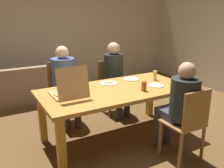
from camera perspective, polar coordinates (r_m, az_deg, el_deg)
name	(u,v)px	position (r m, az deg, el deg)	size (l,w,h in m)	color
ground_plane	(115,137)	(3.69, 0.78, -12.26)	(20.00, 20.00, 0.00)	brown
back_wall	(51,31)	(6.03, -13.98, 11.87)	(6.42, 0.12, 2.65)	beige
side_wall_right	(220,32)	(6.10, 23.64, 11.03)	(0.12, 5.11, 2.65)	beige
dining_table	(116,95)	(3.42, 0.82, -2.64)	(2.07, 1.03, 0.75)	#C18335
chair_0	(188,123)	(3.07, 17.19, -8.53)	(0.42, 0.42, 0.94)	olive
person_0	(180,102)	(3.08, 15.57, -4.10)	(0.35, 0.56, 1.23)	#3F3B49
chair_1	(63,90)	(4.12, -11.34, -1.38)	(0.43, 0.39, 0.99)	brown
person_1	(65,79)	(3.94, -10.89, 1.09)	(0.36, 0.54, 1.27)	#40353A
chair_2	(111,85)	(4.46, -0.17, -0.21)	(0.43, 0.45, 0.92)	brown
person_2	(115,73)	(4.27, 0.75, 2.60)	(0.34, 0.54, 1.27)	#33384F
pizza_box_0	(68,92)	(3.15, -10.11, -1.79)	(0.39, 0.48, 0.41)	tan
plate_0	(156,85)	(3.59, 10.14, -0.34)	(0.23, 0.23, 0.01)	white
plate_1	(131,79)	(3.87, 4.48, 1.16)	(0.25, 0.25, 0.01)	white
plate_2	(109,83)	(3.64, -0.80, 0.25)	(0.26, 0.26, 0.03)	white
drinking_glass_0	(144,86)	(3.33, 7.41, -0.52)	(0.07, 0.07, 0.13)	#B24D28
drinking_glass_1	(155,76)	(3.86, 9.90, 1.94)	(0.06, 0.06, 0.15)	#E1C85B
couch	(21,88)	(5.31, -20.32, -0.95)	(1.93, 0.78, 0.74)	#927458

